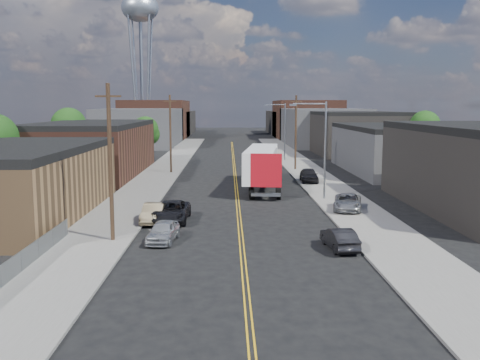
{
  "coord_description": "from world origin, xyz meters",
  "views": [
    {
      "loc": [
        -0.81,
        -23.36,
        8.62
      ],
      "look_at": [
        0.14,
        20.6,
        2.5
      ],
      "focal_mm": 40.0,
      "sensor_mm": 36.0,
      "label": 1
    }
  ],
  "objects_px": {
    "water_tower": "(140,14)",
    "car_right_lot_a": "(348,202)",
    "car_left_c": "(171,212)",
    "semi_truck": "(261,164)",
    "car_right_oncoming": "(340,239)",
    "car_left_b": "(154,213)",
    "car_ahead_truck": "(268,165)",
    "car_left_a": "(163,231)",
    "car_right_lot_c": "(309,175)"
  },
  "relations": [
    {
      "from": "water_tower",
      "to": "car_right_lot_a",
      "type": "xyz_separation_m",
      "value": [
        30.93,
        -90.54,
        -29.84
      ]
    },
    {
      "from": "semi_truck",
      "to": "car_right_lot_c",
      "type": "height_order",
      "value": "semi_truck"
    },
    {
      "from": "car_left_a",
      "to": "semi_truck",
      "type": "bearing_deg",
      "value": 78.52
    },
    {
      "from": "car_right_lot_a",
      "to": "car_right_lot_c",
      "type": "distance_m",
      "value": 16.34
    },
    {
      "from": "car_left_b",
      "to": "car_right_oncoming",
      "type": "relative_size",
      "value": 1.07
    },
    {
      "from": "car_right_lot_a",
      "to": "water_tower",
      "type": "bearing_deg",
      "value": 122.14
    },
    {
      "from": "water_tower",
      "to": "car_left_a",
      "type": "relative_size",
      "value": 9.29
    },
    {
      "from": "semi_truck",
      "to": "car_left_c",
      "type": "xyz_separation_m",
      "value": [
        -7.71,
        -16.72,
        -1.72
      ]
    },
    {
      "from": "car_right_oncoming",
      "to": "car_right_lot_a",
      "type": "xyz_separation_m",
      "value": [
        3.04,
        11.46,
        0.15
      ]
    },
    {
      "from": "car_left_a",
      "to": "car_left_b",
      "type": "xyz_separation_m",
      "value": [
        -1.4,
        5.76,
        0.03
      ]
    },
    {
      "from": "car_left_c",
      "to": "car_right_lot_c",
      "type": "relative_size",
      "value": 1.21
    },
    {
      "from": "car_left_b",
      "to": "car_ahead_truck",
      "type": "height_order",
      "value": "car_ahead_truck"
    },
    {
      "from": "car_left_c",
      "to": "car_right_oncoming",
      "type": "height_order",
      "value": "car_left_c"
    },
    {
      "from": "car_right_lot_a",
      "to": "car_ahead_truck",
      "type": "height_order",
      "value": "car_right_lot_a"
    },
    {
      "from": "car_right_oncoming",
      "to": "car_right_lot_a",
      "type": "bearing_deg",
      "value": -110.7
    },
    {
      "from": "semi_truck",
      "to": "car_left_a",
      "type": "xyz_separation_m",
      "value": [
        -7.59,
        -22.72,
        -1.8
      ]
    },
    {
      "from": "car_left_c",
      "to": "car_right_lot_a",
      "type": "xyz_separation_m",
      "value": [
        14.05,
        3.46,
        0.05
      ]
    },
    {
      "from": "car_ahead_truck",
      "to": "car_left_a",
      "type": "bearing_deg",
      "value": -96.43
    },
    {
      "from": "semi_truck",
      "to": "car_right_oncoming",
      "type": "distance_m",
      "value": 25.0
    },
    {
      "from": "water_tower",
      "to": "car_ahead_truck",
      "type": "distance_m",
      "value": 73.82
    },
    {
      "from": "car_left_a",
      "to": "car_right_oncoming",
      "type": "distance_m",
      "value": 11.08
    },
    {
      "from": "water_tower",
      "to": "car_right_oncoming",
      "type": "bearing_deg",
      "value": -74.7
    },
    {
      "from": "car_left_c",
      "to": "water_tower",
      "type": "bearing_deg",
      "value": 101.76
    },
    {
      "from": "water_tower",
      "to": "semi_truck",
      "type": "distance_m",
      "value": 85.85
    },
    {
      "from": "car_right_lot_a",
      "to": "car_ahead_truck",
      "type": "distance_m",
      "value": 28.82
    },
    {
      "from": "car_left_a",
      "to": "car_right_lot_a",
      "type": "xyz_separation_m",
      "value": [
        13.93,
        9.46,
        0.13
      ]
    },
    {
      "from": "car_left_a",
      "to": "car_left_b",
      "type": "height_order",
      "value": "car_left_b"
    },
    {
      "from": "car_left_a",
      "to": "car_right_lot_a",
      "type": "bearing_deg",
      "value": 41.18
    },
    {
      "from": "car_left_a",
      "to": "car_ahead_truck",
      "type": "height_order",
      "value": "car_ahead_truck"
    },
    {
      "from": "semi_truck",
      "to": "car_right_lot_c",
      "type": "distance_m",
      "value": 6.58
    },
    {
      "from": "car_left_c",
      "to": "car_ahead_truck",
      "type": "bearing_deg",
      "value": 74.82
    },
    {
      "from": "car_left_c",
      "to": "car_right_lot_c",
      "type": "xyz_separation_m",
      "value": [
        13.32,
        19.79,
        0.16
      ]
    },
    {
      "from": "car_left_c",
      "to": "semi_truck",
      "type": "bearing_deg",
      "value": 66.83
    },
    {
      "from": "car_left_c",
      "to": "car_right_oncoming",
      "type": "xyz_separation_m",
      "value": [
        11.01,
        -8.0,
        -0.1
      ]
    },
    {
      "from": "car_left_a",
      "to": "water_tower",
      "type": "bearing_deg",
      "value": 106.65
    },
    {
      "from": "water_tower",
      "to": "semi_truck",
      "type": "relative_size",
      "value": 2.18
    },
    {
      "from": "semi_truck",
      "to": "car_right_lot_a",
      "type": "bearing_deg",
      "value": -57.38
    },
    {
      "from": "water_tower",
      "to": "car_left_a",
      "type": "bearing_deg",
      "value": -80.35
    },
    {
      "from": "car_left_a",
      "to": "car_right_oncoming",
      "type": "bearing_deg",
      "value": -3.4
    },
    {
      "from": "car_left_a",
      "to": "car_ahead_truck",
      "type": "bearing_deg",
      "value": 82.94
    },
    {
      "from": "car_right_lot_c",
      "to": "car_ahead_truck",
      "type": "distance_m",
      "value": 12.7
    },
    {
      "from": "car_left_c",
      "to": "car_left_b",
      "type": "bearing_deg",
      "value": -167.84
    },
    {
      "from": "water_tower",
      "to": "car_right_lot_a",
      "type": "relative_size",
      "value": 7.81
    },
    {
      "from": "semi_truck",
      "to": "car_ahead_truck",
      "type": "height_order",
      "value": "semi_truck"
    },
    {
      "from": "car_left_a",
      "to": "car_left_c",
      "type": "height_order",
      "value": "car_left_c"
    },
    {
      "from": "semi_truck",
      "to": "car_left_b",
      "type": "xyz_separation_m",
      "value": [
        -8.99,
        -16.96,
        -1.78
      ]
    },
    {
      "from": "semi_truck",
      "to": "car_left_b",
      "type": "relative_size",
      "value": 3.96
    },
    {
      "from": "water_tower",
      "to": "semi_truck",
      "type": "height_order",
      "value": "water_tower"
    },
    {
      "from": "car_right_oncoming",
      "to": "semi_truck",
      "type": "bearing_deg",
      "value": -88.25
    },
    {
      "from": "water_tower",
      "to": "car_left_c",
      "type": "height_order",
      "value": "water_tower"
    }
  ]
}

